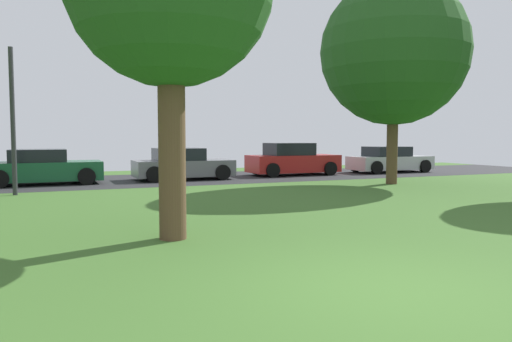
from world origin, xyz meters
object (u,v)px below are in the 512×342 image
parked_car_silver (389,160)px  street_lamp_post (13,122)px  oak_tree_right (394,52)px  parked_car_grey (182,165)px  parked_car_green (43,168)px  parked_car_red (292,160)px

parked_car_silver → street_lamp_post: 17.32m
parked_car_silver → oak_tree_right: bearing=-127.4°
parked_car_grey → street_lamp_post: (-6.14, -3.40, 1.64)m
oak_tree_right → street_lamp_post: size_ratio=1.72×
parked_car_green → street_lamp_post: size_ratio=0.92×
parked_car_green → street_lamp_post: bearing=-102.8°
parked_car_grey → parked_car_silver: size_ratio=0.96×
parked_car_green → parked_car_grey: parked_car_green is taller
parked_car_green → street_lamp_post: (-0.78, -3.42, 1.63)m
oak_tree_right → street_lamp_post: oak_tree_right is taller
parked_car_silver → street_lamp_post: bearing=-168.4°
parked_car_silver → street_lamp_post: street_lamp_post is taller
parked_car_green → street_lamp_post: street_lamp_post is taller
parked_car_green → street_lamp_post: 3.87m
oak_tree_right → street_lamp_post: 13.38m
parked_car_red → parked_car_silver: (5.37, -0.29, -0.08)m
parked_car_red → parked_car_silver: size_ratio=1.00×
oak_tree_right → parked_car_silver: oak_tree_right is taller
parked_car_silver → parked_car_green: bearing=-179.8°
street_lamp_post → parked_car_grey: bearing=29.0°
parked_car_silver → parked_car_grey: bearing=-179.6°
parked_car_green → parked_car_red: size_ratio=0.98×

